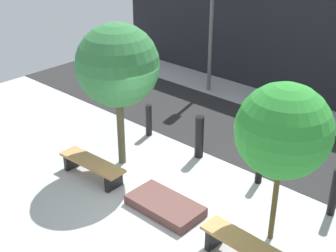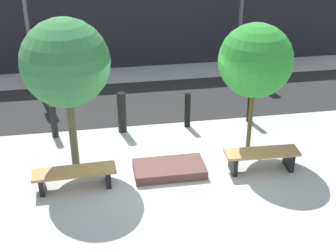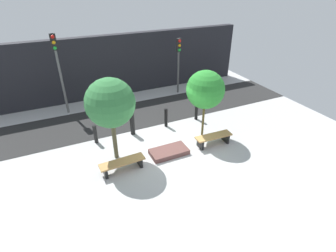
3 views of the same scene
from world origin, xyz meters
name	(u,v)px [view 1 (image 1 of 3)]	position (x,y,z in m)	size (l,w,h in m)	color
ground_plane	(165,210)	(0.00, 0.00, 0.00)	(18.00, 18.00, 0.00)	#B0B0B0
road_strip	(267,142)	(0.00, 3.94, 0.01)	(18.00, 3.06, 0.01)	#262626
building_facade	(332,48)	(0.00, 7.21, 1.79)	(16.20, 0.50, 3.59)	black
bench_left	(92,166)	(-2.05, -0.20, 0.31)	(1.75, 0.54, 0.42)	black
bench_right	(244,248)	(2.05, -0.20, 0.34)	(1.67, 0.53, 0.47)	black
planter_bed	(165,206)	(0.00, 0.00, 0.10)	(1.57, 0.83, 0.21)	brown
tree_behind_left_bench	(118,66)	(-2.05, 0.71, 2.45)	(1.87, 1.87, 3.40)	#4D4830
tree_behind_right_bench	(283,131)	(2.05, 0.71, 2.26)	(1.67, 1.67, 3.10)	brown
bollard_far_left	(149,120)	(-2.58, 2.16, 0.43)	(0.17, 0.17, 0.87)	black
bollard_left	(199,137)	(-0.86, 2.16, 0.54)	(0.22, 0.22, 1.08)	black
bollard_center	(260,164)	(0.86, 2.16, 0.46)	(0.16, 0.16, 0.93)	black
bollard_right	(334,192)	(2.58, 2.16, 0.52)	(0.16, 0.16, 1.04)	black
traffic_light_west	(212,3)	(-3.35, 5.76, 2.84)	(0.28, 0.27, 4.14)	#606060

